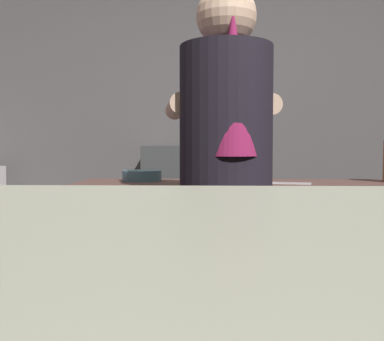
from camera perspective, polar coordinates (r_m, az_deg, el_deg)
The scene contains 9 objects.
wall_back at distance 3.62m, azimuth 3.07°, elevation 6.94°, with size 5.20×0.10×2.70m, color #504D4D.
prep_counter at distance 2.21m, azimuth 13.19°, elevation -13.72°, with size 2.10×0.60×0.93m, color brown.
back_shelf at distance 3.37m, azimuth 1.21°, elevation -6.32°, with size 0.87×0.36×1.11m, color #3A3D3C.
bartender at distance 1.62m, azimuth 4.57°, elevation -1.27°, with size 0.46×0.54×1.68m.
mixing_bowl at distance 2.22m, azimuth -6.48°, elevation -0.66°, with size 0.19×0.19×0.05m, color slate.
chefs_knife at distance 2.06m, azimuth 11.82°, elevation -1.60°, with size 0.24×0.03×0.01m, color silver.
bottle_soy at distance 3.26m, azimuth 1.45°, elevation 4.93°, with size 0.07×0.07×0.26m.
bottle_olive_oil at distance 3.26m, azimuth -0.80°, elevation 4.91°, with size 0.06×0.06×0.25m.
bottle_vinegar at distance 3.26m, azimuth 5.90°, elevation 4.37°, with size 0.07×0.07×0.18m.
Camera 1 is at (-0.07, -1.41, 1.09)m, focal length 41.32 mm.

